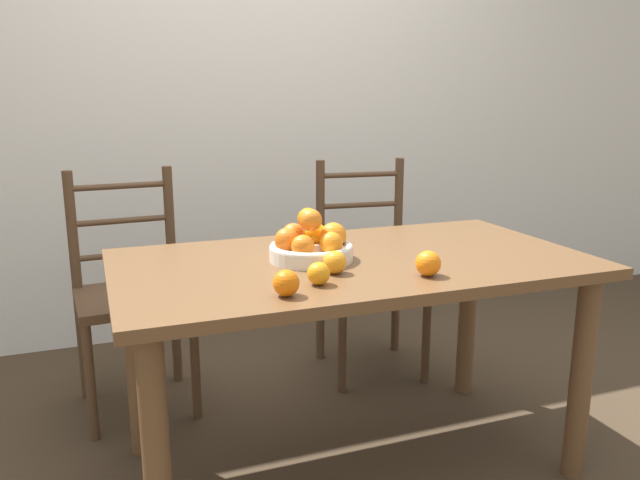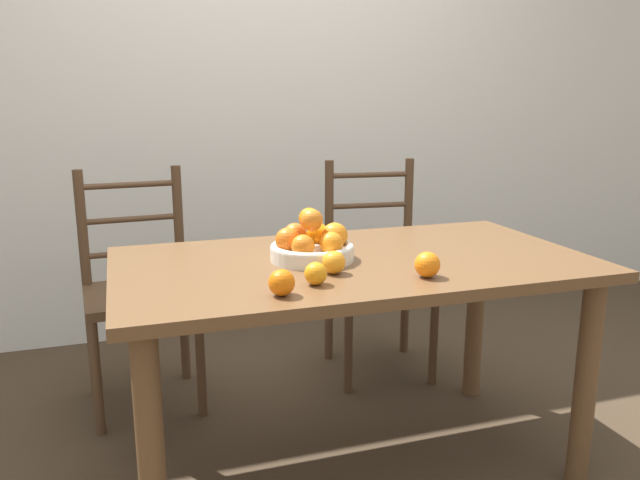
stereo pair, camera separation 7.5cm
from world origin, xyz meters
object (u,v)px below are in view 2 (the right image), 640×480
object	(u,v)px
orange_loose_1	(427,265)
chair_left	(139,294)
fruit_bowl	(312,244)
chair_right	(377,272)
orange_loose_3	(282,283)
orange_loose_0	(316,274)
orange_loose_2	(334,262)

from	to	relation	value
orange_loose_1	chair_left	distance (m)	1.26
fruit_bowl	chair_right	size ratio (longest dim) A/B	0.28
fruit_bowl	orange_loose_3	xyz separation A→B (m)	(-0.18, -0.32, -0.02)
fruit_bowl	orange_loose_0	size ratio (longest dim) A/B	4.14
orange_loose_0	orange_loose_3	bearing A→B (deg)	-150.80
orange_loose_0	orange_loose_2	bearing A→B (deg)	46.42
chair_left	orange_loose_2	bearing A→B (deg)	-61.75
chair_right	orange_loose_3	bearing A→B (deg)	-119.49
orange_loose_0	orange_loose_3	size ratio (longest dim) A/B	0.91
orange_loose_3	fruit_bowl	bearing A→B (deg)	60.25
orange_loose_2	chair_right	size ratio (longest dim) A/B	0.07
chair_right	chair_left	bearing A→B (deg)	-174.31
orange_loose_3	chair_right	size ratio (longest dim) A/B	0.07
fruit_bowl	orange_loose_1	size ratio (longest dim) A/B	3.58
chair_left	chair_right	world-z (taller)	same
orange_loose_0	chair_left	size ratio (longest dim) A/B	0.07
chair_left	orange_loose_3	bearing A→B (deg)	-75.33
orange_loose_1	chair_left	bearing A→B (deg)	128.84
orange_loose_0	chair_right	world-z (taller)	chair_right
chair_left	orange_loose_1	bearing A→B (deg)	-55.06
orange_loose_2	chair_left	bearing A→B (deg)	122.15
orange_loose_2	orange_loose_3	xyz separation A→B (m)	(-0.19, -0.15, 0.00)
orange_loose_2	orange_loose_3	size ratio (longest dim) A/B	0.97
fruit_bowl	chair_left	world-z (taller)	chair_left
fruit_bowl	orange_loose_1	bearing A→B (deg)	-48.34
orange_loose_2	chair_right	distance (m)	1.02
fruit_bowl	chair_left	xyz separation A→B (m)	(-0.51, 0.67, -0.32)
orange_loose_1	chair_right	xyz separation A→B (m)	(0.26, 0.95, -0.30)
orange_loose_2	chair_left	distance (m)	1.03
orange_loose_0	orange_loose_2	size ratio (longest dim) A/B	0.93
orange_loose_0	orange_loose_1	size ratio (longest dim) A/B	0.86
orange_loose_2	chair_left	xyz separation A→B (m)	(-0.53, 0.84, -0.30)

